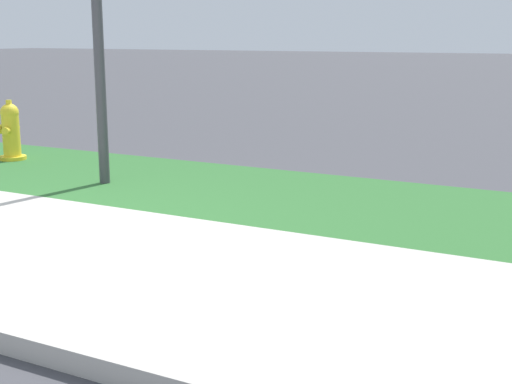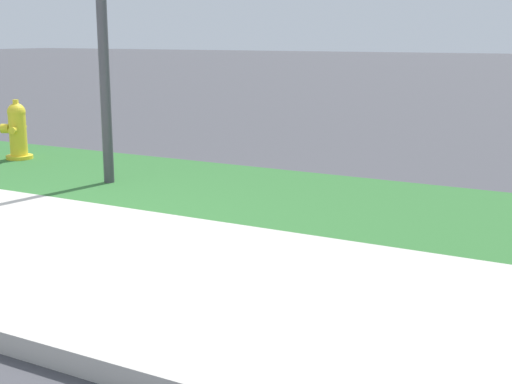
% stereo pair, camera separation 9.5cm
% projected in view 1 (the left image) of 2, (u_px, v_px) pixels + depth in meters
% --- Properties ---
extents(grass_verge, '(18.00, 2.41, 0.01)m').
position_uv_depth(grass_verge, '(169.00, 182.00, 7.68)').
color(grass_verge, '#2D662D').
rests_on(grass_verge, ground).
extents(fire_hydrant_at_driveway, '(0.38, 0.40, 0.76)m').
position_uv_depth(fire_hydrant_at_driveway, '(11.00, 131.00, 8.99)').
color(fire_hydrant_at_driveway, yellow).
rests_on(fire_hydrant_at_driveway, ground).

